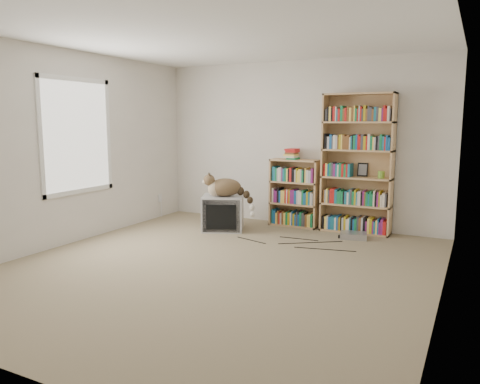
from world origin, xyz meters
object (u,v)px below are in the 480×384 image
at_px(bookcase_short, 295,195).
at_px(dvd_player, 354,235).
at_px(bookcase_tall, 357,168).
at_px(cat, 229,190).
at_px(crt_tv, 223,213).

relative_size(bookcase_short, dvd_player, 2.90).
bearing_deg(bookcase_tall, cat, -154.85).
bearing_deg(cat, bookcase_short, 8.08).
bearing_deg(bookcase_short, dvd_player, -21.43).
distance_m(cat, bookcase_tall, 1.87).
distance_m(bookcase_tall, dvd_player, 0.98).
height_order(bookcase_tall, dvd_player, bookcase_tall).
relative_size(crt_tv, bookcase_short, 0.73).
relative_size(crt_tv, cat, 0.93).
distance_m(cat, bookcase_short, 1.08).
bearing_deg(dvd_player, crt_tv, 179.62).
distance_m(crt_tv, bookcase_short, 1.15).
relative_size(cat, bookcase_short, 0.79).
height_order(cat, bookcase_short, bookcase_short).
xyz_separation_m(bookcase_tall, dvd_player, (0.07, -0.40, -0.89)).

